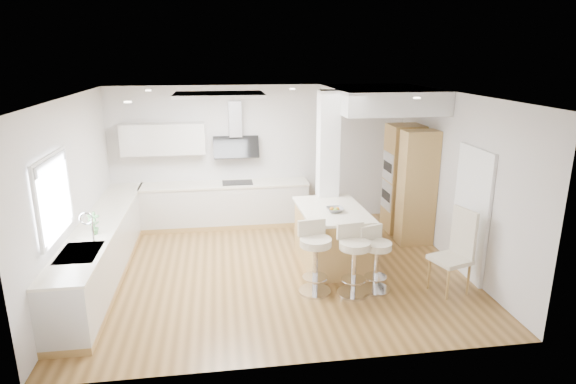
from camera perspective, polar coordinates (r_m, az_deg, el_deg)
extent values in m
plane|color=olive|center=(7.96, -1.49, -9.17)|extent=(6.00, 6.00, 0.00)
cube|color=silver|center=(7.96, -1.49, -9.17)|extent=(6.00, 5.00, 0.02)
cube|color=beige|center=(9.89, -3.26, 4.45)|extent=(6.00, 0.04, 2.80)
cube|color=beige|center=(7.74, -24.22, -0.33)|extent=(0.04, 5.00, 2.80)
cube|color=beige|center=(8.35, 19.35, 1.34)|extent=(0.04, 5.00, 2.80)
cube|color=white|center=(7.77, -8.16, 11.35)|extent=(1.40, 0.95, 0.05)
cube|color=white|center=(7.77, -8.16, 11.24)|extent=(1.25, 0.80, 0.03)
cylinder|color=beige|center=(8.75, -16.24, 11.48)|extent=(0.10, 0.10, 0.02)
cylinder|color=beige|center=(6.78, -18.46, 10.08)|extent=(0.10, 0.10, 0.02)
cylinder|color=beige|center=(8.77, 0.51, 12.12)|extent=(0.10, 0.10, 0.02)
cylinder|color=beige|center=(8.64, 11.13, 11.76)|extent=(0.10, 0.10, 0.02)
cylinder|color=beige|center=(7.25, 15.03, 10.71)|extent=(0.10, 0.10, 0.02)
cube|color=white|center=(6.83, -26.10, -0.44)|extent=(0.03, 1.15, 0.95)
cube|color=white|center=(6.72, -26.55, 3.70)|extent=(0.04, 1.28, 0.06)
cube|color=white|center=(6.98, -25.51, -4.41)|extent=(0.04, 1.28, 0.06)
cube|color=white|center=(6.28, -27.63, -2.02)|extent=(0.04, 0.06, 0.95)
cube|color=white|center=(7.39, -24.66, 0.91)|extent=(0.04, 0.06, 0.95)
cube|color=#AEB1B6|center=(6.72, -26.35, 3.08)|extent=(0.03, 1.18, 0.14)
cube|color=#4B413B|center=(7.95, 20.93, -2.57)|extent=(0.02, 0.90, 2.00)
cube|color=white|center=(7.94, 20.83, -2.57)|extent=(0.05, 1.00, 2.10)
cube|color=tan|center=(8.34, -20.69, -8.69)|extent=(0.60, 4.50, 0.10)
cube|color=beige|center=(8.17, -20.99, -5.95)|extent=(0.60, 4.50, 0.76)
cube|color=silver|center=(8.04, -21.28, -3.30)|extent=(0.63, 4.50, 0.04)
cube|color=silver|center=(6.90, -23.50, -6.65)|extent=(0.50, 0.75, 0.02)
cube|color=silver|center=(6.76, -23.83, -7.62)|extent=(0.40, 0.34, 0.10)
cube|color=silver|center=(7.08, -23.09, -6.47)|extent=(0.40, 0.34, 0.10)
cylinder|color=silver|center=(7.08, -22.13, -4.29)|extent=(0.02, 0.02, 0.36)
torus|color=silver|center=(7.04, -22.84, -2.92)|extent=(0.18, 0.02, 0.18)
imported|color=#478543|center=(7.42, -22.03, -3.47)|extent=(0.17, 0.12, 0.33)
cube|color=tan|center=(9.93, -7.30, -3.70)|extent=(3.30, 0.60, 0.10)
cube|color=beige|center=(9.79, -7.39, -1.34)|extent=(3.30, 0.60, 0.76)
cube|color=silver|center=(9.68, -7.48, 0.92)|extent=(3.33, 0.63, 0.04)
cube|color=black|center=(9.68, -6.01, 1.12)|extent=(0.60, 0.40, 0.01)
cube|color=beige|center=(9.67, -14.56, 6.11)|extent=(1.60, 0.34, 0.60)
cube|color=silver|center=(9.63, -6.28, 8.60)|extent=(0.25, 0.18, 0.70)
cube|color=black|center=(9.64, -6.16, 5.30)|extent=(0.90, 0.26, 0.44)
cube|color=white|center=(8.55, 4.70, 2.55)|extent=(0.35, 0.35, 2.80)
cube|color=silver|center=(9.07, 10.84, 10.80)|extent=(1.78, 2.20, 0.40)
cube|color=tan|center=(9.62, 13.43, 1.56)|extent=(0.62, 0.62, 2.10)
cube|color=tan|center=(9.00, 15.04, 0.43)|extent=(0.62, 0.40, 2.10)
cube|color=silver|center=(9.45, 11.78, 2.97)|extent=(0.02, 0.55, 0.55)
cube|color=silver|center=(9.60, 11.58, -0.40)|extent=(0.02, 0.55, 0.55)
cube|color=black|center=(9.45, 11.72, 2.96)|extent=(0.01, 0.45, 0.18)
cube|color=black|center=(9.60, 11.53, -0.41)|extent=(0.01, 0.45, 0.18)
cube|color=tan|center=(8.07, 5.16, -5.34)|extent=(1.01, 1.52, 0.91)
cube|color=silver|center=(7.91, 5.25, -2.12)|extent=(1.10, 1.61, 0.04)
imported|color=gray|center=(7.74, 5.57, -2.10)|extent=(0.28, 0.28, 0.07)
sphere|color=orange|center=(7.75, 5.87, -2.05)|extent=(0.08, 0.08, 0.07)
sphere|color=orange|center=(7.75, 5.22, -2.04)|extent=(0.08, 0.08, 0.07)
sphere|color=olive|center=(7.70, 5.65, -2.17)|extent=(0.08, 0.08, 0.07)
cylinder|color=silver|center=(7.28, 3.20, -11.63)|extent=(0.56, 0.56, 0.03)
cylinder|color=silver|center=(7.11, 3.24, -9.00)|extent=(0.09, 0.09, 0.72)
cylinder|color=silver|center=(7.18, 3.23, -10.03)|extent=(0.43, 0.43, 0.02)
cylinder|color=beige|center=(6.95, 3.30, -5.96)|extent=(0.53, 0.53, 0.11)
cube|color=beige|center=(7.04, 2.81, -4.21)|extent=(0.42, 0.12, 0.24)
cylinder|color=silver|center=(7.28, 7.68, -11.75)|extent=(0.53, 0.53, 0.03)
cylinder|color=silver|center=(7.12, 7.79, -9.20)|extent=(0.09, 0.09, 0.70)
cylinder|color=silver|center=(7.18, 7.74, -10.20)|extent=(0.41, 0.41, 0.02)
cylinder|color=beige|center=(6.96, 7.91, -6.26)|extent=(0.51, 0.51, 0.11)
cube|color=beige|center=(7.05, 7.39, -4.55)|extent=(0.41, 0.11, 0.24)
cylinder|color=silver|center=(7.43, 10.26, -11.26)|extent=(0.56, 0.56, 0.03)
cylinder|color=silver|center=(7.29, 10.40, -8.94)|extent=(0.09, 0.09, 0.65)
cylinder|color=silver|center=(7.34, 10.34, -9.85)|extent=(0.43, 0.43, 0.01)
cylinder|color=beige|center=(7.14, 10.55, -6.26)|extent=(0.54, 0.54, 0.10)
cube|color=beige|center=(7.20, 9.82, -4.75)|extent=(0.37, 0.18, 0.22)
cube|color=beige|center=(7.46, 18.66, -7.60)|extent=(0.61, 0.61, 0.06)
cube|color=beige|center=(7.48, 20.11, -4.74)|extent=(0.19, 0.45, 0.78)
cylinder|color=tan|center=(7.32, 18.41, -10.38)|extent=(0.05, 0.05, 0.48)
cylinder|color=tan|center=(7.57, 16.37, -9.28)|extent=(0.05, 0.05, 0.48)
cylinder|color=tan|center=(7.58, 20.58, -9.66)|extent=(0.05, 0.05, 0.48)
cylinder|color=tan|center=(7.82, 18.53, -8.63)|extent=(0.05, 0.05, 0.48)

